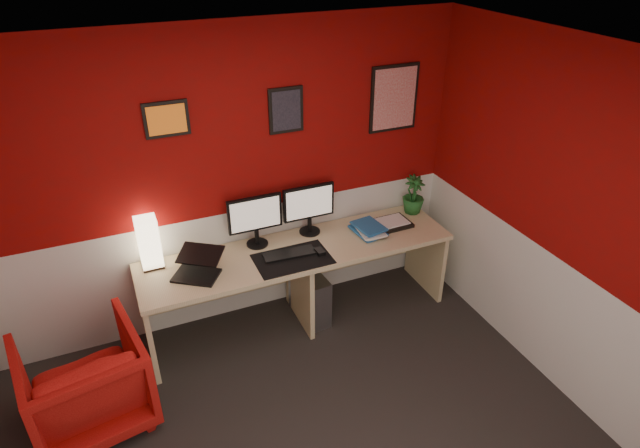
{
  "coord_description": "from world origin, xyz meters",
  "views": [
    {
      "loc": [
        -0.81,
        -2.08,
        3.11
      ],
      "look_at": [
        0.6,
        1.21,
        1.05
      ],
      "focal_mm": 30.14,
      "sensor_mm": 36.0,
      "label": 1
    }
  ],
  "objects": [
    {
      "name": "art_center",
      "position": [
        0.54,
        1.74,
        1.8
      ],
      "size": [
        0.28,
        0.02,
        0.36
      ],
      "primitive_type": "cube",
      "color": "black",
      "rests_on": "wall_back"
    },
    {
      "name": "desk",
      "position": [
        0.49,
        1.41,
        0.36
      ],
      "size": [
        2.6,
        0.65,
        0.73
      ],
      "primitive_type": "cube",
      "color": "#CFBA84",
      "rests_on": "ground"
    },
    {
      "name": "book_middle",
      "position": [
        1.04,
        1.39,
        0.77
      ],
      "size": [
        0.23,
        0.3,
        0.02
      ],
      "primitive_type": "imported",
      "rotation": [
        0.0,
        0.0,
        -0.08
      ],
      "color": "silver",
      "rests_on": "book_bottom"
    },
    {
      "name": "monitor_right",
      "position": [
        0.68,
        1.62,
        1.02
      ],
      "size": [
        0.45,
        0.06,
        0.58
      ],
      "primitive_type": "cube",
      "color": "black",
      "rests_on": "desk"
    },
    {
      "name": "ceiling",
      "position": [
        0.0,
        0.0,
        2.5
      ],
      "size": [
        4.0,
        3.5,
        0.01
      ],
      "primitive_type": "cube",
      "color": "white",
      "rests_on": "ground"
    },
    {
      "name": "keyboard",
      "position": [
        0.39,
        1.35,
        0.74
      ],
      "size": [
        0.43,
        0.17,
        0.02
      ],
      "primitive_type": "cube",
      "rotation": [
        0.0,
        0.0,
        -0.07
      ],
      "color": "black",
      "rests_on": "desk_mat"
    },
    {
      "name": "desk_mat",
      "position": [
        0.4,
        1.28,
        0.73
      ],
      "size": [
        0.6,
        0.38,
        0.01
      ],
      "primitive_type": "cube",
      "color": "black",
      "rests_on": "desk"
    },
    {
      "name": "art_left",
      "position": [
        -0.36,
        1.74,
        1.85
      ],
      "size": [
        0.32,
        0.02,
        0.26
      ],
      "primitive_type": "cube",
      "color": "orange",
      "rests_on": "wall_back"
    },
    {
      "name": "zen_tray",
      "position": [
        1.38,
        1.45,
        0.74
      ],
      "size": [
        0.36,
        0.26,
        0.03
      ],
      "primitive_type": "cube",
      "rotation": [
        0.0,
        0.0,
        0.02
      ],
      "color": "black",
      "rests_on": "desk"
    },
    {
      "name": "mouse",
      "position": [
        0.63,
        1.27,
        0.75
      ],
      "size": [
        0.07,
        0.1,
        0.03
      ],
      "primitive_type": "cube",
      "rotation": [
        0.0,
        0.0,
        0.06
      ],
      "color": "black",
      "rests_on": "desk_mat"
    },
    {
      "name": "armchair",
      "position": [
        -1.24,
        0.96,
        0.36
      ],
      "size": [
        0.88,
        0.9,
        0.71
      ],
      "primitive_type": "imported",
      "rotation": [
        0.0,
        0.0,
        3.32
      ],
      "color": "red",
      "rests_on": "ground"
    },
    {
      "name": "book_bottom",
      "position": [
        1.03,
        1.4,
        0.74
      ],
      "size": [
        0.26,
        0.33,
        0.03
      ],
      "primitive_type": "imported",
      "rotation": [
        0.0,
        0.0,
        0.1
      ],
      "color": "#2260A0",
      "rests_on": "desk"
    },
    {
      "name": "wainscot_back",
      "position": [
        0.0,
        1.75,
        0.5
      ],
      "size": [
        4.0,
        0.01,
        1.0
      ],
      "primitive_type": "cube",
      "color": "silver",
      "rests_on": "ground"
    },
    {
      "name": "wainscot_right",
      "position": [
        2.0,
        0.0,
        0.5
      ],
      "size": [
        0.01,
        3.5,
        1.0
      ],
      "primitive_type": "cube",
      "color": "silver",
      "rests_on": "ground"
    },
    {
      "name": "potted_plant",
      "position": [
        1.69,
        1.59,
        0.91
      ],
      "size": [
        0.23,
        0.23,
        0.35
      ],
      "primitive_type": "imported",
      "rotation": [
        0.0,
        0.0,
        0.15
      ],
      "color": "#19591E",
      "rests_on": "desk"
    },
    {
      "name": "monitor_left",
      "position": [
        0.21,
        1.61,
        1.02
      ],
      "size": [
        0.45,
        0.06,
        0.58
      ],
      "primitive_type": "cube",
      "color": "black",
      "rests_on": "desk"
    },
    {
      "name": "art_right",
      "position": [
        1.5,
        1.74,
        1.78
      ],
      "size": [
        0.44,
        0.02,
        0.56
      ],
      "primitive_type": "cube",
      "color": "red",
      "rests_on": "wall_back"
    },
    {
      "name": "shoji_lamp",
      "position": [
        -0.64,
        1.63,
        0.93
      ],
      "size": [
        0.16,
        0.16,
        0.4
      ],
      "primitive_type": "cube",
      "color": "#FFE5B2",
      "rests_on": "desk"
    },
    {
      "name": "book_top",
      "position": [
        1.04,
        1.39,
        0.79
      ],
      "size": [
        0.25,
        0.31,
        0.03
      ],
      "primitive_type": "imported",
      "rotation": [
        0.0,
        0.0,
        0.13
      ],
      "color": "#2260A0",
      "rests_on": "book_middle"
    },
    {
      "name": "wall_back",
      "position": [
        0.0,
        1.75,
        1.25
      ],
      "size": [
        4.0,
        0.01,
        2.5
      ],
      "primitive_type": "cube",
      "color": "#8C0806",
      "rests_on": "ground"
    },
    {
      "name": "pc_tower",
      "position": [
        0.59,
        1.41,
        0.23
      ],
      "size": [
        0.24,
        0.46,
        0.45
      ],
      "primitive_type": "cube",
      "rotation": [
        0.0,
        0.0,
        0.08
      ],
      "color": "#99999E",
      "rests_on": "ground"
    },
    {
      "name": "laptop",
      "position": [
        -0.36,
        1.35,
        0.84
      ],
      "size": [
        0.4,
        0.38,
        0.22
      ],
      "primitive_type": "cube",
      "rotation": [
        0.0,
        0.0,
        -0.6
      ],
      "color": "black",
      "rests_on": "desk"
    },
    {
      "name": "wall_right",
      "position": [
        2.0,
        0.0,
        1.25
      ],
      "size": [
        0.01,
        3.5,
        2.5
      ],
      "primitive_type": "cube",
      "color": "#8C0806",
      "rests_on": "ground"
    }
  ]
}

